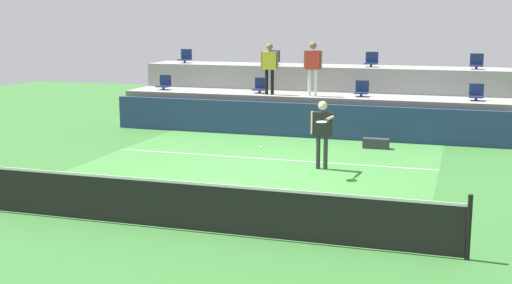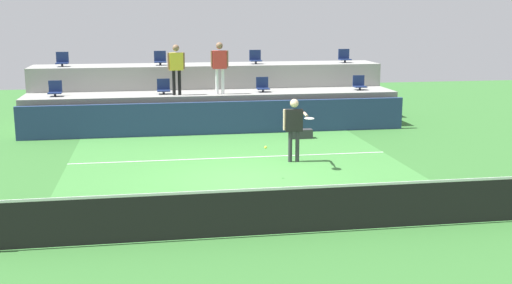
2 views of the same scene
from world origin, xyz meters
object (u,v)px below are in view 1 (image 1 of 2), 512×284
(spectator_leaning_on_rail, at_px, (270,64))
(stadium_chair_upper_left, at_px, (273,59))
(stadium_chair_lower_far_left, at_px, (164,84))
(spectator_in_white, at_px, (313,63))
(equipment_bag, at_px, (376,143))
(stadium_chair_lower_far_right, at_px, (476,94))
(stadium_chair_upper_far_left, at_px, (185,57))
(stadium_chair_upper_far_right, at_px, (477,63))
(stadium_chair_lower_left, at_px, (260,87))
(stadium_chair_upper_right, at_px, (372,61))
(stadium_chair_lower_right, at_px, (362,90))
(tennis_ball, at_px, (261,148))
(tennis_player, at_px, (322,128))

(spectator_leaning_on_rail, bearing_deg, stadium_chair_upper_left, 102.79)
(stadium_chair_lower_far_left, height_order, stadium_chair_upper_left, stadium_chair_upper_left)
(spectator_in_white, height_order, equipment_bag, spectator_in_white)
(stadium_chair_lower_far_right, xyz_separation_m, spectator_leaning_on_rail, (-6.64, -0.38, 0.82))
(stadium_chair_upper_far_left, height_order, stadium_chair_upper_far_right, same)
(stadium_chair_upper_far_left, bearing_deg, stadium_chair_upper_far_right, 0.00)
(stadium_chair_upper_far_right, height_order, spectator_in_white, spectator_in_white)
(spectator_in_white, bearing_deg, stadium_chair_lower_left, 168.72)
(stadium_chair_lower_far_left, bearing_deg, stadium_chair_upper_left, 26.72)
(stadium_chair_upper_left, bearing_deg, stadium_chair_upper_far_left, 180.00)
(stadium_chair_upper_right, bearing_deg, stadium_chair_upper_left, 180.00)
(stadium_chair_lower_right, height_order, stadium_chair_upper_far_left, stadium_chair_upper_far_left)
(tennis_ball, bearing_deg, stadium_chair_lower_right, 80.40)
(stadium_chair_lower_left, bearing_deg, stadium_chair_lower_far_right, 0.00)
(stadium_chair_lower_left, height_order, stadium_chair_upper_left, stadium_chair_upper_left)
(stadium_chair_lower_far_right, height_order, equipment_bag, stadium_chair_lower_far_right)
(stadium_chair_upper_left, height_order, equipment_bag, stadium_chair_upper_left)
(stadium_chair_lower_far_right, height_order, tennis_player, stadium_chair_lower_far_right)
(stadium_chair_upper_right, xyz_separation_m, spectator_leaning_on_rail, (-3.10, -2.18, -0.03))
(tennis_player, bearing_deg, stadium_chair_lower_far_right, 56.49)
(stadium_chair_lower_left, bearing_deg, tennis_player, -58.96)
(stadium_chair_lower_left, relative_size, stadium_chair_upper_left, 1.00)
(stadium_chair_upper_far_left, relative_size, stadium_chair_upper_far_right, 1.00)
(stadium_chair_lower_far_left, height_order, stadium_chair_upper_far_left, stadium_chair_upper_far_left)
(spectator_leaning_on_rail, xyz_separation_m, spectator_in_white, (1.48, -0.00, 0.05))
(stadium_chair_lower_far_left, height_order, stadium_chair_upper_far_right, stadium_chair_upper_far_right)
(stadium_chair_lower_far_right, relative_size, tennis_ball, 7.65)
(tennis_ball, bearing_deg, tennis_player, 56.00)
(stadium_chair_lower_left, bearing_deg, spectator_leaning_on_rail, -40.95)
(tennis_player, height_order, equipment_bag, tennis_player)
(stadium_chair_upper_right, bearing_deg, spectator_in_white, -126.51)
(spectator_leaning_on_rail, xyz_separation_m, equipment_bag, (3.89, -2.02, -2.14))
(stadium_chair_upper_left, xyz_separation_m, equipment_bag, (4.38, -4.20, -2.16))
(stadium_chair_lower_far_left, xyz_separation_m, stadium_chair_upper_left, (3.58, 1.80, 0.85))
(stadium_chair_lower_right, distance_m, spectator_in_white, 1.84)
(stadium_chair_upper_far_right, xyz_separation_m, spectator_leaning_on_rail, (-6.62, -2.18, -0.03))
(stadium_chair_lower_left, relative_size, stadium_chair_upper_right, 1.00)
(spectator_in_white, bearing_deg, stadium_chair_upper_far_left, 158.32)
(stadium_chair_lower_far_left, xyz_separation_m, stadium_chair_upper_far_left, (0.06, 1.80, 0.85))
(stadium_chair_upper_left, bearing_deg, stadium_chair_upper_right, 0.00)
(stadium_chair_upper_left, xyz_separation_m, tennis_player, (3.43, -7.41, -1.24))
(stadium_chair_lower_far_right, bearing_deg, stadium_chair_upper_left, 165.85)
(stadium_chair_lower_far_right, distance_m, stadium_chair_upper_far_right, 1.99)
(stadium_chair_lower_right, bearing_deg, stadium_chair_lower_far_right, 0.00)
(equipment_bag, bearing_deg, stadium_chair_lower_left, 150.94)
(stadium_chair_lower_far_left, relative_size, stadium_chair_upper_far_left, 1.00)
(stadium_chair_upper_far_left, bearing_deg, stadium_chair_lower_far_right, -9.59)
(spectator_leaning_on_rail, relative_size, equipment_bag, 2.26)
(stadium_chair_lower_right, height_order, spectator_leaning_on_rail, spectator_leaning_on_rail)
(stadium_chair_lower_far_left, bearing_deg, tennis_ball, -50.80)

